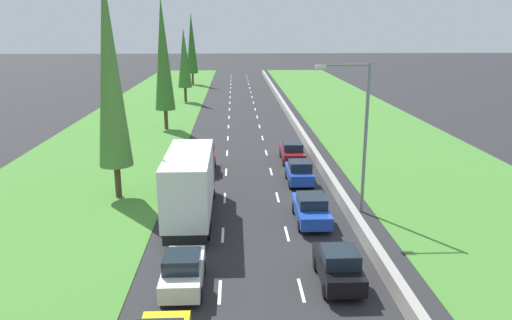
# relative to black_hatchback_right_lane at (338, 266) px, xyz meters

# --- Properties ---
(ground_plane) EXTENTS (300.00, 300.00, 0.00)m
(ground_plane) POSITION_rel_black_hatchback_right_lane_xyz_m (-3.43, 38.48, -0.84)
(ground_plane) COLOR #28282B
(ground_plane) RESTS_ON ground
(grass_verge_left) EXTENTS (14.00, 140.00, 0.04)m
(grass_verge_left) POSITION_rel_black_hatchback_right_lane_xyz_m (-16.08, 38.48, -0.82)
(grass_verge_left) COLOR #478433
(grass_verge_left) RESTS_ON ground
(grass_verge_right) EXTENTS (14.00, 140.00, 0.04)m
(grass_verge_right) POSITION_rel_black_hatchback_right_lane_xyz_m (10.92, 38.48, -0.82)
(grass_verge_right) COLOR #478433
(grass_verge_right) RESTS_ON ground
(median_barrier) EXTENTS (0.44, 120.00, 0.85)m
(median_barrier) POSITION_rel_black_hatchback_right_lane_xyz_m (2.27, 38.48, -0.41)
(median_barrier) COLOR #9E9B93
(median_barrier) RESTS_ON ground
(lane_markings) EXTENTS (3.64, 116.00, 0.01)m
(lane_markings) POSITION_rel_black_hatchback_right_lane_xyz_m (-3.43, 38.48, -0.83)
(lane_markings) COLOR white
(lane_markings) RESTS_ON ground
(black_hatchback_right_lane) EXTENTS (1.74, 3.90, 1.72)m
(black_hatchback_right_lane) POSITION_rel_black_hatchback_right_lane_xyz_m (0.00, 0.00, 0.00)
(black_hatchback_right_lane) COLOR black
(black_hatchback_right_lane) RESTS_ON ground
(white_hatchback_left_lane) EXTENTS (1.74, 3.90, 1.72)m
(white_hatchback_left_lane) POSITION_rel_black_hatchback_right_lane_xyz_m (-6.75, -0.15, 0.00)
(white_hatchback_left_lane) COLOR white
(white_hatchback_left_lane) RESTS_ON ground
(blue_sedan_right_lane) EXTENTS (1.82, 4.50, 1.64)m
(blue_sedan_right_lane) POSITION_rel_black_hatchback_right_lane_xyz_m (-0.12, 7.15, -0.02)
(blue_sedan_right_lane) COLOR #1E47B7
(blue_sedan_right_lane) RESTS_ON ground
(blue_hatchback_right_lane) EXTENTS (1.74, 3.90, 1.72)m
(blue_hatchback_right_lane) POSITION_rel_black_hatchback_right_lane_xyz_m (0.13, 14.41, 0.00)
(blue_hatchback_right_lane) COLOR #1E47B7
(blue_hatchback_right_lane) RESTS_ON ground
(maroon_sedan_right_lane_sixth) EXTENTS (1.82, 4.50, 1.64)m
(maroon_sedan_right_lane_sixth) POSITION_rel_black_hatchback_right_lane_xyz_m (0.30, 20.47, -0.02)
(maroon_sedan_right_lane_sixth) COLOR maroon
(maroon_sedan_right_lane_sixth) RESTS_ON ground
(white_box_truck_left_lane) EXTENTS (2.46, 9.40, 4.18)m
(white_box_truck_left_lane) POSITION_rel_black_hatchback_right_lane_xyz_m (-7.06, 7.99, 1.35)
(white_box_truck_left_lane) COLOR black
(white_box_truck_left_lane) RESTS_ON ground
(red_hatchback_left_lane) EXTENTS (1.74, 3.90, 1.72)m
(red_hatchback_left_lane) POSITION_rel_black_hatchback_right_lane_xyz_m (-6.91, 17.85, 0.00)
(red_hatchback_left_lane) COLOR red
(red_hatchback_left_lane) RESTS_ON ground
(poplar_tree_second) EXTENTS (2.16, 2.16, 14.57)m
(poplar_tree_second) POSITION_rel_black_hatchback_right_lane_xyz_m (-12.20, 12.01, 7.50)
(poplar_tree_second) COLOR #4C3823
(poplar_tree_second) RESTS_ON ground
(poplar_tree_third) EXTENTS (2.15, 2.15, 13.99)m
(poplar_tree_third) POSITION_rel_black_hatchback_right_lane_xyz_m (-11.97, 34.35, 7.21)
(poplar_tree_third) COLOR #4C3823
(poplar_tree_third) RESTS_ON ground
(poplar_tree_fourth) EXTENTS (2.07, 2.07, 10.69)m
(poplar_tree_fourth) POSITION_rel_black_hatchback_right_lane_xyz_m (-11.74, 54.52, 5.56)
(poplar_tree_fourth) COLOR #4C3823
(poplar_tree_fourth) RESTS_ON ground
(poplar_tree_fifth) EXTENTS (2.14, 2.14, 13.45)m
(poplar_tree_fifth) POSITION_rel_black_hatchback_right_lane_xyz_m (-12.47, 77.33, 6.94)
(poplar_tree_fifth) COLOR #4C3823
(poplar_tree_fifth) RESTS_ON ground
(street_light_mast) EXTENTS (3.20, 0.28, 9.00)m
(street_light_mast) POSITION_rel_black_hatchback_right_lane_xyz_m (2.86, 8.64, 4.40)
(street_light_mast) COLOR gray
(street_light_mast) RESTS_ON ground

